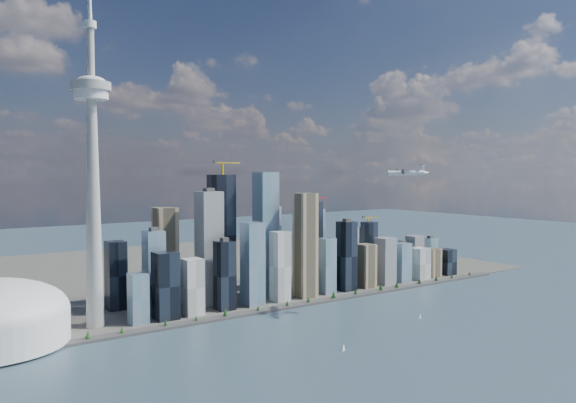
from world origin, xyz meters
TOP-DOWN VIEW (x-y plane):
  - ground at (0.00, 0.00)m, footprint 4000.00×4000.00m
  - seawall at (0.00, 250.00)m, footprint 1100.00×22.00m
  - land at (0.00, 700.00)m, footprint 1400.00×900.00m
  - shoreline_trees at (0.00, 250.00)m, footprint 960.53×7.20m
  - skyscraper_cluster at (59.62, 336.82)m, footprint 736.00×142.00m
  - needle_tower at (-300.00, 310.00)m, footprint 56.00×56.00m
  - airplane at (142.49, 110.78)m, footprint 71.68×64.37m
  - sailboat_west at (-66.76, 20.56)m, footprint 7.31×4.09m
  - sailboat_east at (137.28, 73.52)m, footprint 6.40×2.70m

SIDE VIEW (x-z plane):
  - ground at x=0.00m, z-range 0.00..0.00m
  - land at x=0.00m, z-range 0.00..3.00m
  - seawall at x=0.00m, z-range 0.00..4.00m
  - sailboat_east at x=137.28m, z-range -1.58..7.25m
  - sailboat_west at x=-66.76m, z-range -1.84..8.45m
  - shoreline_trees at x=0.00m, z-range 4.38..13.18m
  - skyscraper_cluster at x=59.62m, z-range -47.50..201.95m
  - airplane at x=142.49m, z-range 221.54..239.98m
  - needle_tower at x=-300.00m, z-range -39.41..511.09m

